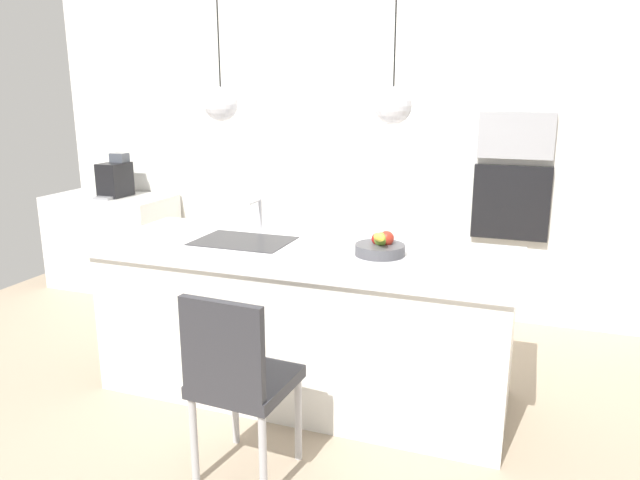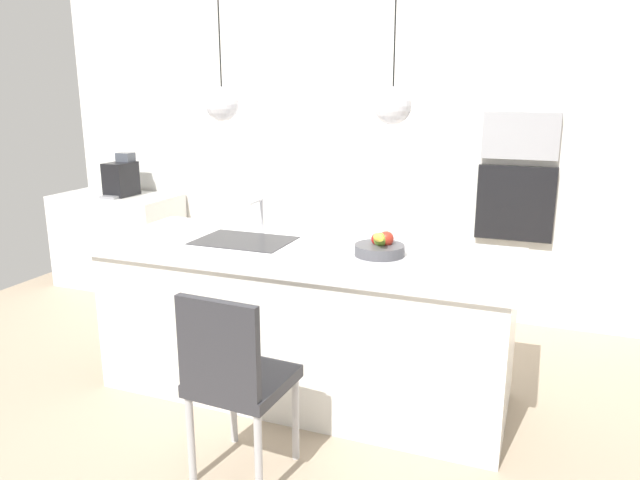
# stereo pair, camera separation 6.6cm
# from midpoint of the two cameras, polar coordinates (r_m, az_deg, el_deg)

# --- Properties ---
(floor) EXTENTS (6.60, 6.60, 0.00)m
(floor) POSITION_cam_midpoint_polar(r_m,az_deg,el_deg) (3.74, -2.00, -14.18)
(floor) COLOR tan
(floor) RESTS_ON ground
(back_wall) EXTENTS (6.00, 0.10, 2.60)m
(back_wall) POSITION_cam_midpoint_polar(r_m,az_deg,el_deg) (4.88, 5.22, 8.54)
(back_wall) COLOR silver
(back_wall) RESTS_ON ground
(kitchen_island) EXTENTS (2.41, 0.87, 0.90)m
(kitchen_island) POSITION_cam_midpoint_polar(r_m,az_deg,el_deg) (3.55, -2.07, -7.70)
(kitchen_island) COLOR white
(kitchen_island) RESTS_ON ground
(sink_basin) EXTENTS (0.56, 0.40, 0.02)m
(sink_basin) POSITION_cam_midpoint_polar(r_m,az_deg,el_deg) (3.57, -7.90, -0.18)
(sink_basin) COLOR #2D2D30
(sink_basin) RESTS_ON kitchen_island
(faucet) EXTENTS (0.02, 0.17, 0.22)m
(faucet) POSITION_cam_midpoint_polar(r_m,az_deg,el_deg) (3.72, -6.45, 2.79)
(faucet) COLOR silver
(faucet) RESTS_ON kitchen_island
(fruit_bowl) EXTENTS (0.27, 0.27, 0.15)m
(fruit_bowl) POSITION_cam_midpoint_polar(r_m,az_deg,el_deg) (3.24, 5.23, -0.64)
(fruit_bowl) COLOR #4C4C51
(fruit_bowl) RESTS_ON kitchen_island
(side_counter) EXTENTS (1.10, 0.60, 0.84)m
(side_counter) POSITION_cam_midpoint_polar(r_m,az_deg,el_deg) (5.82, -19.50, -0.08)
(side_counter) COLOR white
(side_counter) RESTS_ON ground
(coffee_machine) EXTENTS (0.20, 0.35, 0.38)m
(coffee_machine) POSITION_cam_midpoint_polar(r_m,az_deg,el_deg) (5.66, -19.36, 5.58)
(coffee_machine) COLOR black
(coffee_machine) RESTS_ON side_counter
(microwave) EXTENTS (0.54, 0.08, 0.34)m
(microwave) POSITION_cam_midpoint_polar(r_m,az_deg,el_deg) (4.64, 17.91, 9.53)
(microwave) COLOR #9E9EA3
(microwave) RESTS_ON back_wall
(oven) EXTENTS (0.56, 0.08, 0.56)m
(oven) POSITION_cam_midpoint_polar(r_m,az_deg,el_deg) (4.70, 17.44, 3.45)
(oven) COLOR black
(oven) RESTS_ON back_wall
(chair_near) EXTENTS (0.44, 0.44, 0.93)m
(chair_near) POSITION_cam_midpoint_polar(r_m,az_deg,el_deg) (2.78, -8.51, -12.81)
(chair_near) COLOR #333338
(chair_near) RESTS_ON ground
(pendant_light_left) EXTENTS (0.19, 0.19, 0.79)m
(pendant_light_left) POSITION_cam_midpoint_polar(r_m,az_deg,el_deg) (3.51, -10.01, 12.74)
(pendant_light_left) COLOR silver
(pendant_light_right) EXTENTS (0.19, 0.19, 0.79)m
(pendant_light_right) POSITION_cam_midpoint_polar(r_m,az_deg,el_deg) (3.14, 6.41, 12.70)
(pendant_light_right) COLOR silver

